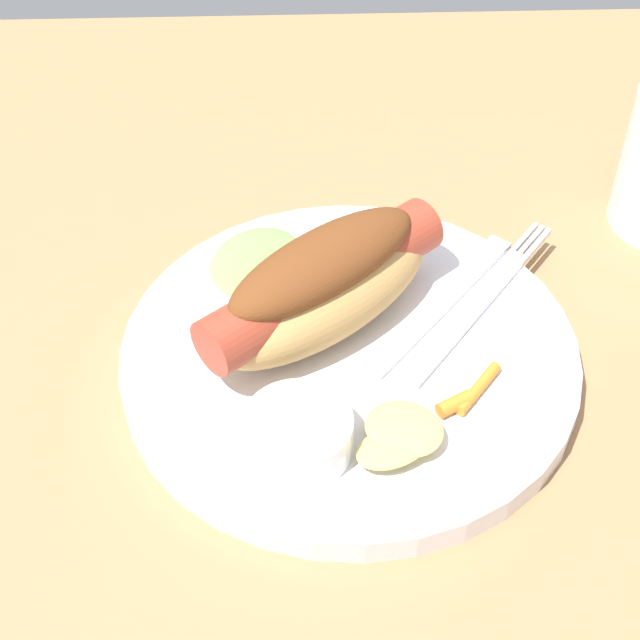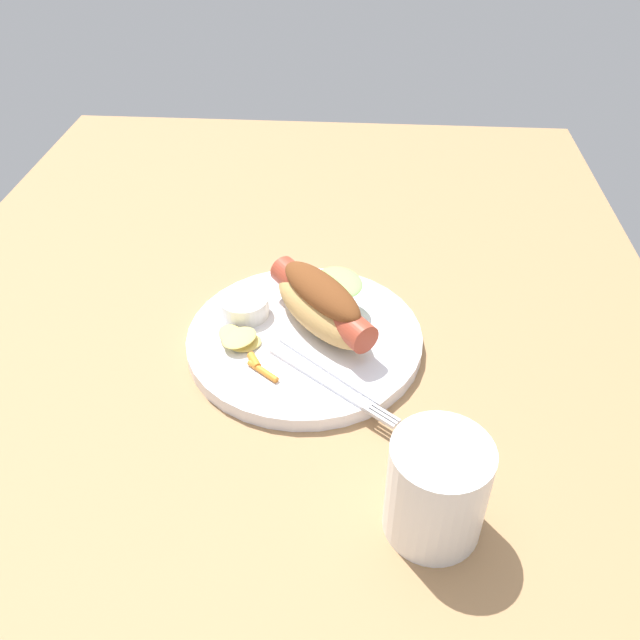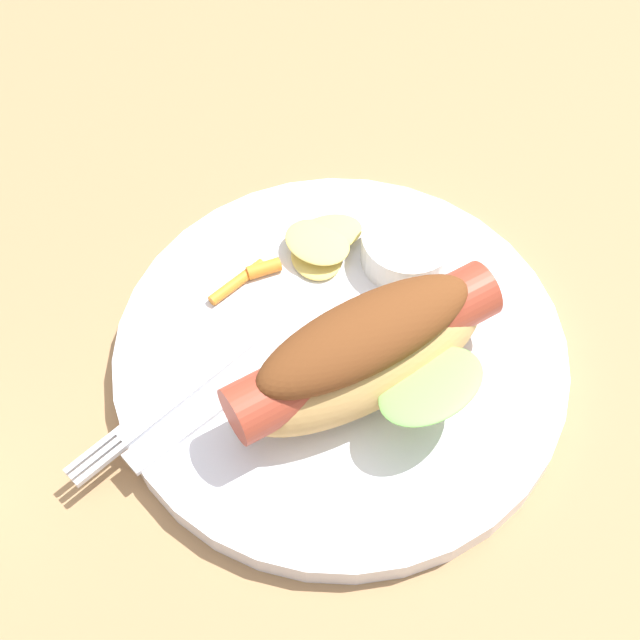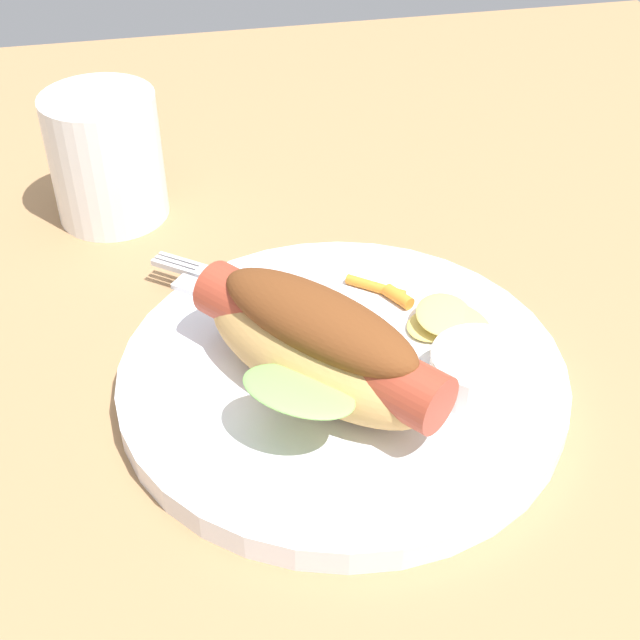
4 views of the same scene
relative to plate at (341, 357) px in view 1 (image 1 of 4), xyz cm
name	(u,v)px [view 1 (image 1 of 4)]	position (x,y,z in cm)	size (l,w,h in cm)	color
ground_plane	(289,418)	(-3.00, -2.94, -1.70)	(120.00, 90.00, 1.80)	#9E754C
plate	(341,357)	(0.00, 0.00, 0.00)	(25.51, 25.51, 1.60)	white
hot_dog	(314,284)	(-1.47, 1.75, 3.95)	(14.97, 13.67, 6.25)	tan
sauce_ramekin	(295,434)	(-2.68, -7.01, 1.91)	(5.51, 5.51, 2.22)	white
fork	(471,302)	(7.65, 3.12, 1.00)	(10.70, 13.46, 0.40)	silver
knife	(433,303)	(5.45, 3.21, 0.98)	(13.97, 1.40, 0.36)	silver
chips_pile	(391,434)	(2.14, -6.81, 1.48)	(5.60, 5.88, 1.38)	#DFC762
carrot_garnish	(459,396)	(5.94, -4.12, 1.16)	(3.94, 3.70, 0.83)	orange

